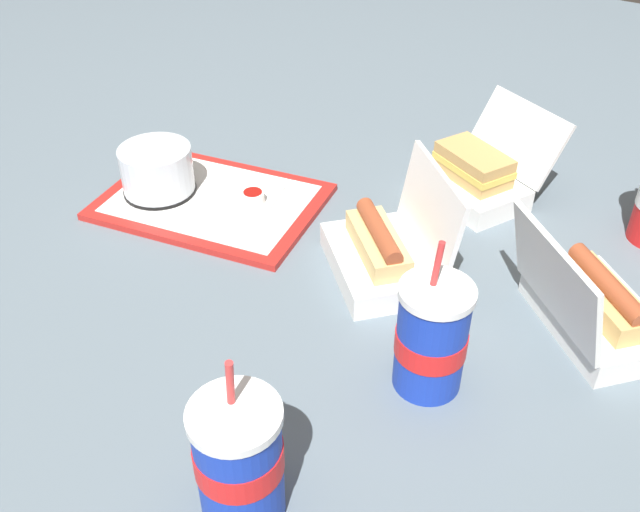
% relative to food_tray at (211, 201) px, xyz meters
% --- Properties ---
extents(ground_plane, '(3.20, 3.20, 0.00)m').
position_rel_food_tray_xyz_m(ground_plane, '(-0.28, 0.07, -0.01)').
color(ground_plane, slate).
extents(food_tray, '(0.41, 0.32, 0.01)m').
position_rel_food_tray_xyz_m(food_tray, '(0.00, 0.00, 0.00)').
color(food_tray, red).
rests_on(food_tray, ground_plane).
extents(cake_container, '(0.13, 0.13, 0.08)m').
position_rel_food_tray_xyz_m(cake_container, '(0.09, 0.03, 0.05)').
color(cake_container, black).
rests_on(cake_container, food_tray).
extents(ketchup_cup, '(0.04, 0.04, 0.02)m').
position_rel_food_tray_xyz_m(ketchup_cup, '(-0.07, -0.02, 0.02)').
color(ketchup_cup, white).
rests_on(ketchup_cup, food_tray).
extents(napkin_stack, '(0.12, 0.12, 0.00)m').
position_rel_food_tray_xyz_m(napkin_stack, '(-0.05, -0.06, 0.01)').
color(napkin_stack, white).
rests_on(napkin_stack, food_tray).
extents(plastic_fork, '(0.11, 0.04, 0.00)m').
position_rel_food_tray_xyz_m(plastic_fork, '(-0.07, 0.08, 0.01)').
color(plastic_fork, white).
rests_on(plastic_fork, food_tray).
extents(clamshell_hotdog_back, '(0.25, 0.25, 0.17)m').
position_rel_food_tray_xyz_m(clamshell_hotdog_back, '(-0.34, 0.01, 0.03)').
color(clamshell_hotdog_back, white).
rests_on(clamshell_hotdog_back, ground_plane).
extents(clamshell_sandwich_center, '(0.25, 0.25, 0.15)m').
position_rel_food_tray_xyz_m(clamshell_sandwich_center, '(-0.38, -0.27, 0.04)').
color(clamshell_sandwich_center, white).
rests_on(clamshell_sandwich_center, ground_plane).
extents(clamshell_hotdog_left, '(0.26, 0.26, 0.16)m').
position_rel_food_tray_xyz_m(clamshell_hotdog_left, '(-0.64, -0.03, 0.03)').
color(clamshell_hotdog_left, white).
rests_on(clamshell_hotdog_left, ground_plane).
extents(soda_cup_back, '(0.09, 0.09, 0.22)m').
position_rel_food_tray_xyz_m(soda_cup_back, '(-0.41, 0.45, 0.08)').
color(soda_cup_back, '#1938B7').
rests_on(soda_cup_back, ground_plane).
extents(soda_cup_center, '(0.09, 0.09, 0.22)m').
position_rel_food_tray_xyz_m(soda_cup_center, '(-0.50, 0.18, 0.07)').
color(soda_cup_center, '#1938B7').
rests_on(soda_cup_center, ground_plane).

